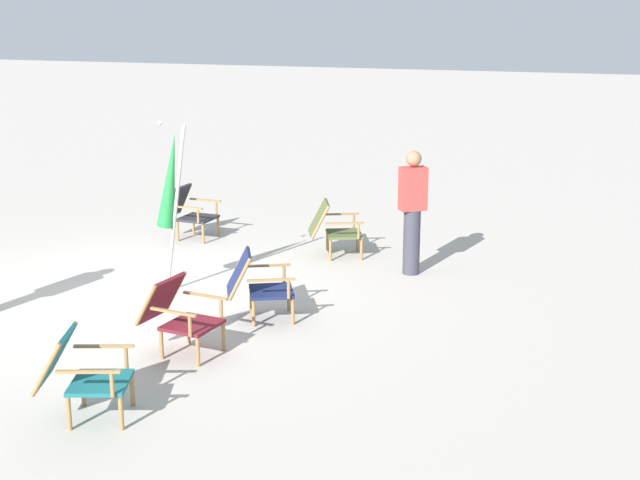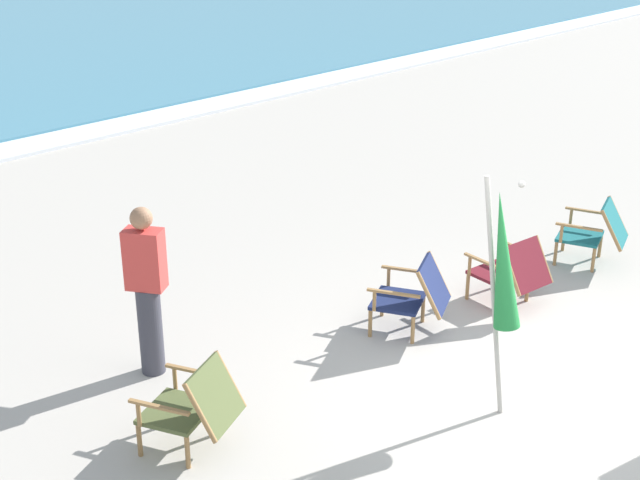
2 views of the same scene
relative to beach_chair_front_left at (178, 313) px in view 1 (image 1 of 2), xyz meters
The scene contains 8 objects.
ground_plane 2.08m from the beach_chair_front_left, 133.54° to the right, with size 80.00×80.00×0.00m, color #B2AAA0.
beach_chair_front_left is the anchor object (origin of this frame).
beach_chair_back_right 1.61m from the beach_chair_front_left, ahead, with size 0.80×0.91×0.78m.
beach_chair_back_left 4.65m from the beach_chair_front_left, 153.39° to the right, with size 0.62×0.75×0.80m.
beach_chair_front_right 3.93m from the beach_chair_front_left, behind, with size 0.83×0.91×0.79m.
beach_chair_mid_center 1.22m from the beach_chair_front_left, 163.23° to the left, with size 0.85×0.92×0.79m.
umbrella_furled_green 2.22m from the beach_chair_front_left, 150.09° to the right, with size 0.25×0.43×2.11m.
person_near_chairs 3.82m from the beach_chair_front_left, 155.92° to the left, with size 0.36×0.39×1.63m.
Camera 1 is at (8.91, 5.69, 3.42)m, focal length 50.00 mm.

